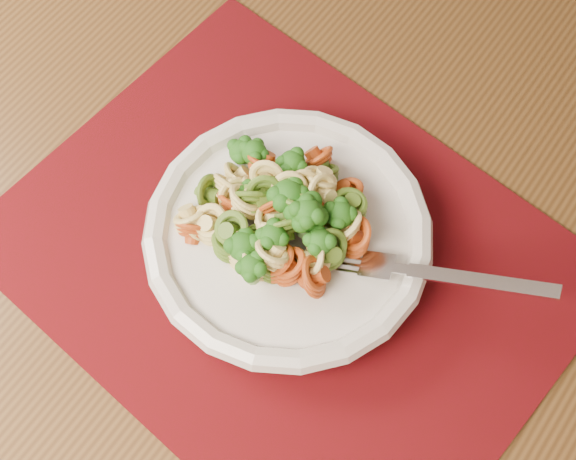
# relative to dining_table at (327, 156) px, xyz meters

# --- Properties ---
(dining_table) EXTENTS (1.63, 1.36, 0.78)m
(dining_table) POSITION_rel_dining_table_xyz_m (0.00, 0.00, 0.00)
(dining_table) COLOR #563718
(dining_table) RESTS_ON ground
(placemat) EXTENTS (0.56, 0.52, 0.00)m
(placemat) POSITION_rel_dining_table_xyz_m (-0.00, -0.17, 0.11)
(placemat) COLOR #53030F
(placemat) RESTS_ON dining_table
(pasta_bowl) EXTENTS (0.23, 0.23, 0.04)m
(pasta_bowl) POSITION_rel_dining_table_xyz_m (-0.00, -0.16, 0.14)
(pasta_bowl) COLOR beige
(pasta_bowl) RESTS_ON placemat
(pasta_broccoli_heap) EXTENTS (0.20, 0.20, 0.06)m
(pasta_broccoli_heap) POSITION_rel_dining_table_xyz_m (-0.00, -0.16, 0.16)
(pasta_broccoli_heap) COLOR #EBD674
(pasta_broccoli_heap) RESTS_ON pasta_bowl
(fork) EXTENTS (0.18, 0.04, 0.08)m
(fork) POSITION_rel_dining_table_xyz_m (0.07, -0.18, 0.16)
(fork) COLOR silver
(fork) RESTS_ON pasta_bowl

